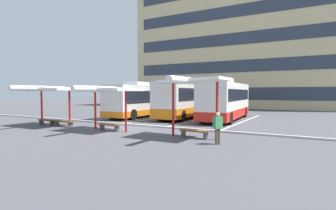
# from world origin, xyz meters

# --- Properties ---
(ground_plane) EXTENTS (160.00, 160.00, 0.00)m
(ground_plane) POSITION_xyz_m (0.00, 0.00, 0.00)
(ground_plane) COLOR #47474C
(terminal_building) EXTENTS (36.52, 11.26, 24.02)m
(terminal_building) POSITION_xyz_m (0.03, 32.21, 10.65)
(terminal_building) COLOR #D1BC8C
(terminal_building) RESTS_ON ground
(coach_bus_0) EXTENTS (2.86, 10.88, 3.59)m
(coach_bus_0) POSITION_xyz_m (-4.26, 8.54, 1.69)
(coach_bus_0) COLOR silver
(coach_bus_0) RESTS_ON ground
(coach_bus_1) EXTENTS (3.36, 11.30, 3.82)m
(coach_bus_1) POSITION_xyz_m (0.13, 9.68, 1.77)
(coach_bus_1) COLOR silver
(coach_bus_1) RESTS_ON ground
(coach_bus_2) EXTENTS (3.28, 10.36, 3.71)m
(coach_bus_2) POSITION_xyz_m (4.35, 9.11, 1.73)
(coach_bus_2) COLOR silver
(coach_bus_2) RESTS_ON ground
(lane_stripe_0) EXTENTS (0.16, 14.00, 0.01)m
(lane_stripe_0) POSITION_xyz_m (-6.14, 8.55, 0.00)
(lane_stripe_0) COLOR white
(lane_stripe_0) RESTS_ON ground
(lane_stripe_1) EXTENTS (0.16, 14.00, 0.01)m
(lane_stripe_1) POSITION_xyz_m (-2.05, 8.55, 0.00)
(lane_stripe_1) COLOR white
(lane_stripe_1) RESTS_ON ground
(lane_stripe_2) EXTENTS (0.16, 14.00, 0.01)m
(lane_stripe_2) POSITION_xyz_m (2.05, 8.55, 0.00)
(lane_stripe_2) COLOR white
(lane_stripe_2) RESTS_ON ground
(lane_stripe_3) EXTENTS (0.16, 14.00, 0.01)m
(lane_stripe_3) POSITION_xyz_m (6.14, 8.55, 0.00)
(lane_stripe_3) COLOR white
(lane_stripe_3) RESTS_ON ground
(waiting_shelter_0) EXTENTS (4.17, 4.82, 3.03)m
(waiting_shelter_0) POSITION_xyz_m (-5.49, -1.82, 2.77)
(waiting_shelter_0) COLOR red
(waiting_shelter_0) RESTS_ON ground
(bench_0) EXTENTS (1.64, 0.47, 0.45)m
(bench_0) POSITION_xyz_m (-6.39, -1.65, 0.33)
(bench_0) COLOR brown
(bench_0) RESTS_ON ground
(bench_1) EXTENTS (1.88, 0.50, 0.45)m
(bench_1) POSITION_xyz_m (-4.59, -1.54, 0.34)
(bench_1) COLOR brown
(bench_1) RESTS_ON ground
(waiting_shelter_1) EXTENTS (3.64, 4.44, 2.94)m
(waiting_shelter_1) POSITION_xyz_m (-0.19, -1.68, 2.70)
(waiting_shelter_1) COLOR red
(waiting_shelter_1) RESTS_ON ground
(bench_2) EXTENTS (1.60, 0.46, 0.45)m
(bench_2) POSITION_xyz_m (-0.19, -1.50, 0.33)
(bench_2) COLOR brown
(bench_2) RESTS_ON ground
(waiting_shelter_2) EXTENTS (3.64, 4.09, 3.33)m
(waiting_shelter_2) POSITION_xyz_m (5.78, -1.49, 3.07)
(waiting_shelter_2) COLOR red
(waiting_shelter_2) RESTS_ON ground
(bench_3) EXTENTS (1.79, 0.64, 0.45)m
(bench_3) POSITION_xyz_m (5.78, -1.22, 0.34)
(bench_3) COLOR brown
(bench_3) RESTS_ON ground
(platform_kerb) EXTENTS (44.00, 0.24, 0.12)m
(platform_kerb) POSITION_xyz_m (0.00, 1.47, 0.06)
(platform_kerb) COLOR #ADADA8
(platform_kerb) RESTS_ON ground
(waiting_passenger_0) EXTENTS (0.41, 0.50, 1.57)m
(waiting_passenger_0) POSITION_xyz_m (7.54, -2.40, 0.89)
(waiting_passenger_0) COLOR brown
(waiting_passenger_0) RESTS_ON ground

